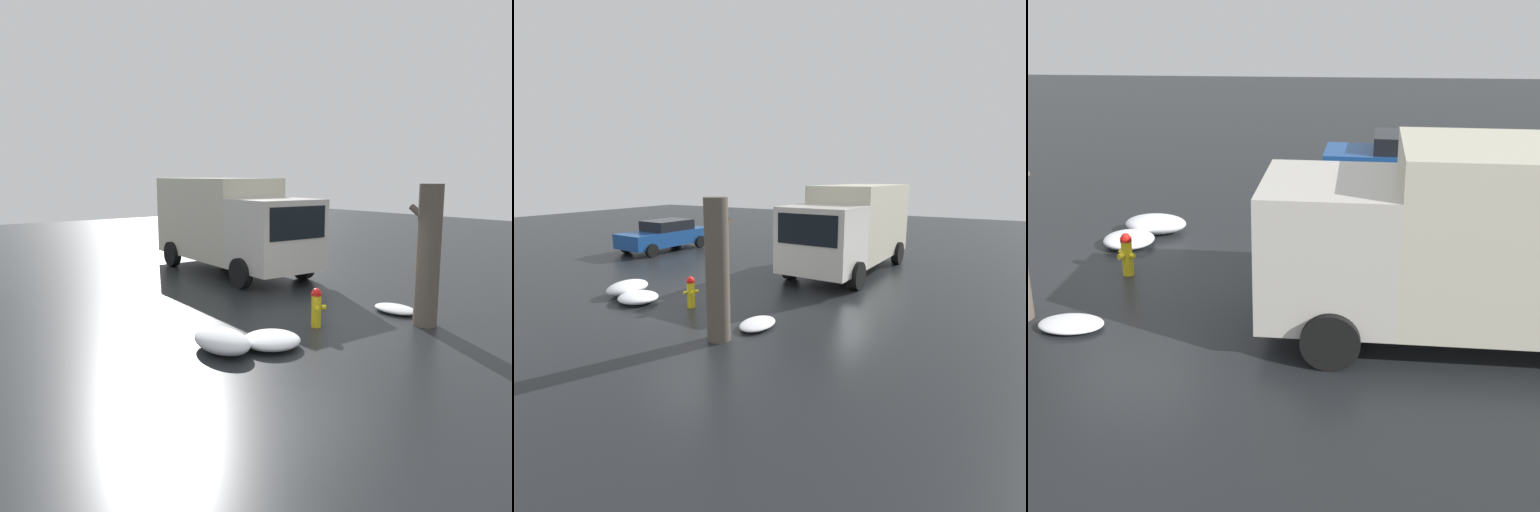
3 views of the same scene
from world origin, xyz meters
TOP-DOWN VIEW (x-y plane):
  - ground_plane at (0.00, 0.00)m, footprint 60.00×60.00m
  - fire_hydrant at (-0.00, -0.00)m, footprint 0.40×0.35m
  - tree_trunk at (-1.36, -2.00)m, footprint 0.77×0.51m
  - delivery_truck at (6.49, -2.24)m, footprint 7.01×2.91m
  - parked_car at (6.00, 6.93)m, footprint 4.51×2.26m
  - snow_pile_by_hydrant at (-0.42, 1.60)m, footprint 1.10×1.13m
  - snow_pile_curbside at (-0.33, -2.34)m, footprint 1.10×0.73m
  - snow_pile_by_tree at (-0.04, 2.49)m, footprint 1.39×0.86m

SIDE VIEW (x-z plane):
  - ground_plane at x=0.00m, z-range 0.00..0.00m
  - snow_pile_curbside at x=-0.33m, z-range 0.00..0.18m
  - snow_pile_by_hydrant at x=-0.42m, z-range 0.00..0.29m
  - snow_pile_by_tree at x=-0.04m, z-range 0.00..0.42m
  - fire_hydrant at x=0.00m, z-range 0.01..0.88m
  - parked_car at x=6.00m, z-range 0.02..1.47m
  - tree_trunk at x=-1.36m, z-range 0.01..3.11m
  - delivery_truck at x=6.49m, z-range 0.12..3.31m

